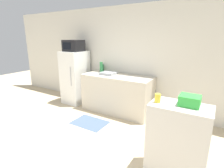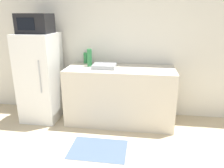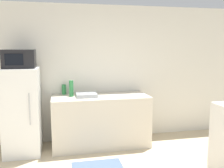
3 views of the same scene
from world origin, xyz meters
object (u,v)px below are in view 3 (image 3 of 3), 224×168
at_px(bottle_short, 64,89).
at_px(bottle_tall, 71,89).
at_px(microwave, 19,59).
at_px(refrigerator, 22,111).

bearing_deg(bottle_short, bottle_tall, -61.90).
height_order(microwave, bottle_tall, microwave).
height_order(refrigerator, microwave, microwave).
bearing_deg(bottle_short, refrigerator, -155.08).
distance_m(bottle_tall, bottle_short, 0.27).
xyz_separation_m(microwave, bottle_tall, (0.84, 0.10, -0.54)).
distance_m(refrigerator, bottle_short, 0.84).
bearing_deg(microwave, bottle_tall, 6.74).
bearing_deg(bottle_short, microwave, -155.01).
relative_size(bottle_tall, bottle_short, 1.56).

